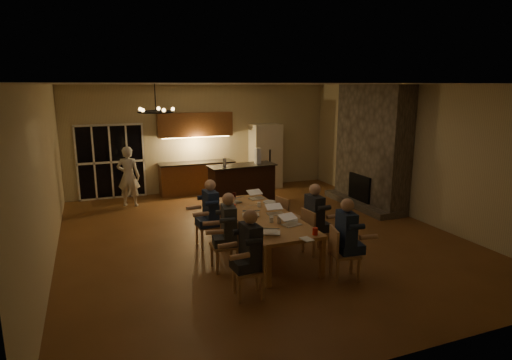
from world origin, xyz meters
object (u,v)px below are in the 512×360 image
object	(u,v)px
laptop_d	(276,209)
mug_back	(234,204)
chair_left_near	(248,270)
plate_near	(291,220)
plate_left	(270,231)
bar_island	(242,184)
person_left_mid	(229,231)
chair_left_mid	(224,245)
refrigerator	(266,156)
person_right_near	(346,239)
laptop_f	(257,194)
bar_blender	(258,156)
chair_right_mid	(316,231)
redcup_mid	(233,207)
standing_person	(129,176)
laptop_b	(292,219)
chair_right_near	(345,253)
person_right_mid	(314,219)
laptop_c	(251,210)
laptop_e	(233,197)
redcup_near	(315,231)
laptop_a	(271,227)
mug_front	(271,220)
can_silver	(279,220)
plate_far	(269,202)
bar_bottle	(225,162)
chair_left_far	(208,225)
chair_right_far	(290,217)
chandelier	(156,112)
mug_mid	(259,204)
dining_table	(262,233)
person_left_near	(251,253)
person_left_far	(211,214)

from	to	relation	value
laptop_d	mug_back	size ratio (longest dim) A/B	3.20
chair_left_near	mug_back	distance (m)	2.45
plate_near	plate_left	xyz separation A→B (m)	(-0.59, -0.40, 0.00)
bar_island	person_left_mid	size ratio (longest dim) A/B	1.32
chair_left_mid	refrigerator	bearing A→B (deg)	151.24
person_right_near	laptop_d	bearing A→B (deg)	29.58
laptop_f	bar_blender	bearing A→B (deg)	62.57
chair_right_mid	redcup_mid	bearing A→B (deg)	48.49
standing_person	laptop_b	distance (m)	5.56
refrigerator	chair_right_near	bearing A→B (deg)	-101.31
plate_near	person_right_mid	bearing A→B (deg)	10.62
chair_right_near	laptop_b	size ratio (longest dim) A/B	2.78
laptop_b	plate_near	size ratio (longest dim) A/B	1.25
chair_right_near	laptop_c	world-z (taller)	laptop_c
person_right_mid	laptop_e	xyz separation A→B (m)	(-1.13, 1.48, 0.17)
chair_left_mid	mug_back	size ratio (longest dim) A/B	8.90
person_right_mid	redcup_near	bearing A→B (deg)	150.96
person_right_mid	bar_blender	bearing A→B (deg)	-6.35
laptop_a	laptop_b	xyz separation A→B (m)	(0.52, 0.26, 0.00)
mug_front	laptop_f	bearing A→B (deg)	77.62
chair_left_near	can_silver	size ratio (longest dim) A/B	7.42
plate_far	bar_bottle	size ratio (longest dim) A/B	1.12
chair_left_far	laptop_a	distance (m)	1.87
person_right_near	laptop_e	size ratio (longest dim) A/B	4.31
chair_right_far	person_right_near	world-z (taller)	person_right_near
person_right_near	plate_left	bearing A→B (deg)	68.47
laptop_e	plate_far	distance (m)	0.78
chair_right_near	standing_person	xyz separation A→B (m)	(-2.92, 5.89, 0.37)
person_right_near	chandelier	size ratio (longest dim) A/B	2.33
laptop_d	mug_mid	size ratio (longest dim) A/B	3.20
chair_left_near	person_right_mid	world-z (taller)	person_right_mid
laptop_b	laptop_e	distance (m)	1.87
dining_table	mug_mid	distance (m)	0.68
person_right_mid	plate_far	xyz separation A→B (m)	(-0.40, 1.22, 0.07)
bar_island	laptop_b	xyz separation A→B (m)	(-0.55, -4.16, 0.32)
dining_table	chair_right_near	distance (m)	1.82
chair_left_near	mug_front	xyz separation A→B (m)	(0.87, 1.12, 0.36)
plate_far	chair_left_mid	bearing A→B (deg)	-137.97
person_left_near	person_left_mid	distance (m)	1.07
bar_island	mug_mid	world-z (taller)	bar_island
person_left_far	laptop_b	world-z (taller)	person_left_far
bar_island	can_silver	size ratio (longest dim) A/B	15.20
person_right_mid	bar_island	bearing A→B (deg)	0.64
bar_bottle	standing_person	bearing A→B (deg)	157.17
chair_right_far	can_silver	size ratio (longest dim) A/B	7.42
dining_table	bar_blender	distance (m)	3.76
standing_person	laptop_d	size ratio (longest dim) A/B	5.07
person_right_near	standing_person	xyz separation A→B (m)	(-2.94, 5.86, 0.12)
person_left_mid	person_right_mid	world-z (taller)	same
chair_right_mid	mug_back	size ratio (longest dim) A/B	8.90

